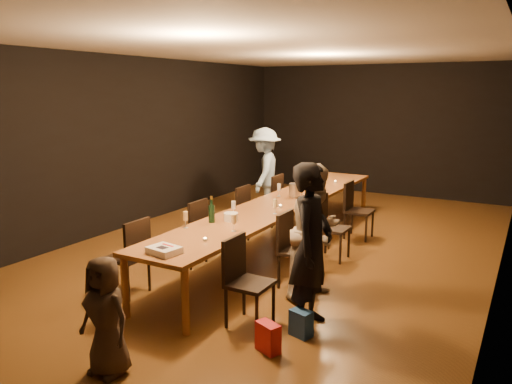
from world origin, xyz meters
The scene contains 30 objects.
ground centered at (0.00, 0.00, 0.00)m, with size 10.00×10.00×0.00m, color #3F240F.
room_shell centered at (0.00, 0.00, 2.08)m, with size 6.04×10.04×3.02m.
table centered at (0.00, 0.00, 0.70)m, with size 0.90×6.00×0.75m.
chair_right_0 centered at (0.85, -2.40, 0.47)m, with size 0.42×0.42×0.93m, color black, non-canonical shape.
chair_right_1 centered at (0.85, -1.20, 0.47)m, with size 0.42×0.42×0.93m, color black, non-canonical shape.
chair_right_2 centered at (0.85, 0.00, 0.47)m, with size 0.42×0.42×0.93m, color black, non-canonical shape.
chair_right_3 centered at (0.85, 1.20, 0.47)m, with size 0.42×0.42×0.93m, color black, non-canonical shape.
chair_left_0 centered at (-0.85, -2.40, 0.47)m, with size 0.42×0.42×0.93m, color black, non-canonical shape.
chair_left_1 centered at (-0.85, -1.20, 0.47)m, with size 0.42×0.42×0.93m, color black, non-canonical shape.
chair_left_2 centered at (-0.85, 0.00, 0.47)m, with size 0.42×0.42×0.93m, color black, non-canonical shape.
chair_left_3 centered at (-0.85, 1.20, 0.47)m, with size 0.42×0.42×0.93m, color black, non-canonical shape.
woman_birthday centered at (1.39, -2.09, 0.86)m, with size 0.62×0.41×1.71m, color black.
woman_tan centered at (1.15, -1.38, 0.80)m, with size 0.77×0.60×1.59m, color tan.
man_blue centered at (-1.27, 1.83, 0.85)m, with size 1.10×0.63×1.71m, color #91B6E0.
child centered at (0.23, -3.78, 0.52)m, with size 0.51×0.33×1.05m, color #3C2D21.
gift_bag_red centered at (1.27, -2.79, 0.14)m, with size 0.24×0.13×0.28m, color red.
gift_bag_blue centered at (1.41, -2.36, 0.13)m, with size 0.21×0.14×0.27m, color #2655A4.
birthday_cake centered at (0.04, -2.76, 0.79)m, with size 0.35×0.30×0.07m.
plate_stack centered at (-0.07, -1.30, 0.80)m, with size 0.19×0.19×0.10m, color white.
champagne_bottle centered at (-0.24, -1.49, 0.92)m, with size 0.08×0.08×0.34m, color black, non-canonical shape.
ice_bucket centered at (0.02, 0.46, 0.86)m, with size 0.19×0.19×0.21m, color #AEAEB3.
wineglass_0 centered at (-0.37, -1.86, 0.85)m, with size 0.06×0.06×0.21m, color beige, non-canonical shape.
wineglass_1 centered at (0.23, -1.70, 0.85)m, with size 0.06×0.06×0.21m, color beige, non-canonical shape.
wineglass_2 centered at (-0.17, -1.07, 0.85)m, with size 0.06×0.06×0.21m, color silver, non-canonical shape.
wineglass_3 centered at (0.26, -0.70, 0.85)m, with size 0.06×0.06×0.21m, color beige, non-canonical shape.
wineglass_4 centered at (-0.21, 0.35, 0.85)m, with size 0.06×0.06×0.21m, color silver, non-canonical shape.
wineglass_5 centered at (0.28, 1.05, 0.85)m, with size 0.06×0.06×0.21m, color silver, non-canonical shape.
tealight_near centered at (0.15, -2.19, 0.77)m, with size 0.05×0.05×0.03m, color #B2B7B2.
tealight_mid centered at (0.15, -0.31, 0.77)m, with size 0.05×0.05×0.03m, color #B2B7B2.
tealight_far centered at (0.15, 1.93, 0.77)m, with size 0.05×0.05×0.03m, color #B2B7B2.
Camera 1 is at (3.27, -6.58, 2.40)m, focal length 35.00 mm.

